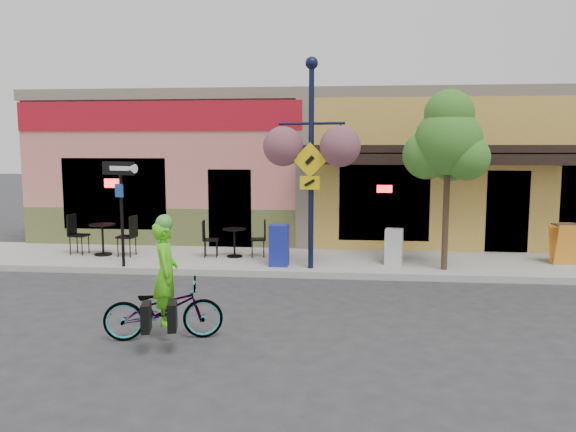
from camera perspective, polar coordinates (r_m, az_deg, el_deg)
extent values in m
plane|color=#2D2D30|center=(12.06, 4.94, -6.97)|extent=(90.00, 90.00, 0.00)
cube|color=#9E9B93|center=(13.99, 5.08, -4.69)|extent=(24.00, 3.00, 0.15)
cube|color=#A8A59E|center=(12.58, 4.99, -6.04)|extent=(24.00, 0.12, 0.15)
imported|color=maroon|center=(8.85, -12.54, -9.20)|extent=(1.89, 1.02, 0.94)
imported|color=#50D616|center=(8.75, -12.28, -7.27)|extent=(0.50, 0.64, 1.56)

